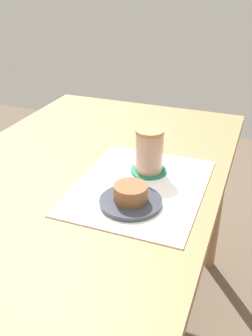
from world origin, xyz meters
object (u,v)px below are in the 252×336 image
Objects in this scene: pastry at (131,193)px; pastry_plate at (131,202)px; dining_table at (76,201)px; coffee_mug at (150,150)px.

pastry_plate is at bearing 0.00° from pastry.
pastry is (-0.00, 0.00, 0.03)m from pastry_plate.
dining_table is 16.28× the size of pastry.
pastry_plate is at bearing -109.44° from dining_table.
pastry_plate is 1.26× the size of coffee_mug.
coffee_mug is (0.11, -0.18, 0.15)m from dining_table.
dining_table is 0.22m from pastry_plate.
pastry is 0.18m from coffee_mug.
pastry_plate is 1.87× the size of pastry.
dining_table is 8.71× the size of pastry_plate.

